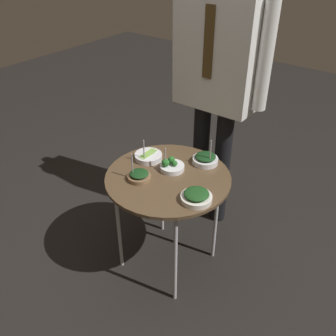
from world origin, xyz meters
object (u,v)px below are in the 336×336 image
object	(u,v)px
bowl_asparagus_back_left	(148,156)
waiter_figure	(218,66)
bowl_spinach_back_right	(139,176)
bowl_broccoli_mid_left	(171,166)
bowl_spinach_center	(196,196)
bowl_spinach_front_center	(205,159)
serving_cart	(168,183)

from	to	relation	value
bowl_asparagus_back_left	waiter_figure	size ratio (longest dim) A/B	0.09
bowl_spinach_back_right	bowl_broccoli_mid_left	xyz separation A→B (m)	(0.08, 0.17, 0.00)
bowl_spinach_center	bowl_spinach_front_center	distance (m)	0.33
serving_cart	bowl_spinach_front_center	bearing A→B (deg)	69.16
serving_cart	bowl_asparagus_back_left	size ratio (longest dim) A/B	4.28
bowl_broccoli_mid_left	serving_cart	bearing A→B (deg)	-68.01
serving_cart	bowl_broccoli_mid_left	distance (m)	0.09
serving_cart	bowl_broccoli_mid_left	size ratio (longest dim) A/B	4.84
waiter_figure	bowl_spinach_center	bearing A→B (deg)	-65.20
bowl_spinach_back_right	waiter_figure	xyz separation A→B (m)	(0.05, 0.63, 0.41)
serving_cart	bowl_broccoli_mid_left	xyz separation A→B (m)	(-0.02, 0.06, 0.07)
bowl_spinach_center	bowl_asparagus_back_left	distance (m)	0.44
bowl_spinach_center	waiter_figure	bearing A→B (deg)	114.80
bowl_spinach_front_center	waiter_figure	distance (m)	0.52
bowl_spinach_back_right	bowl_spinach_front_center	size ratio (longest dim) A/B	0.92
serving_cart	bowl_asparagus_back_left	xyz separation A→B (m)	(-0.19, 0.07, 0.06)
bowl_spinach_center	bowl_broccoli_mid_left	bearing A→B (deg)	151.13
serving_cart	bowl_asparagus_back_left	distance (m)	0.21
bowl_spinach_center	bowl_spinach_front_center	size ratio (longest dim) A/B	0.96
bowl_spinach_back_right	bowl_broccoli_mid_left	bearing A→B (deg)	65.84
serving_cart	bowl_spinach_back_right	size ratio (longest dim) A/B	4.49
bowl_spinach_center	bowl_broccoli_mid_left	xyz separation A→B (m)	(-0.25, 0.14, -0.00)
bowl_asparagus_back_left	waiter_figure	world-z (taller)	waiter_figure
serving_cart	waiter_figure	distance (m)	0.71
bowl_spinach_back_right	bowl_spinach_front_center	bearing A→B (deg)	60.90
bowl_spinach_back_right	serving_cart	bearing A→B (deg)	47.60
bowl_broccoli_mid_left	waiter_figure	xyz separation A→B (m)	(-0.03, 0.46, 0.41)
bowl_asparagus_back_left	bowl_broccoli_mid_left	bearing A→B (deg)	-2.73
serving_cart	bowl_asparagus_back_left	world-z (taller)	bowl_asparagus_back_left
bowl_spinach_back_right	waiter_figure	size ratio (longest dim) A/B	0.09
bowl_spinach_front_center	waiter_figure	xyz separation A→B (m)	(-0.13, 0.30, 0.40)
serving_cart	bowl_spinach_front_center	size ratio (longest dim) A/B	4.14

